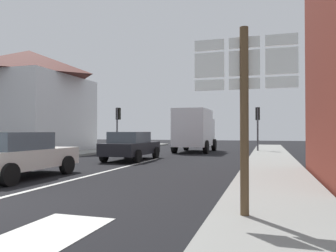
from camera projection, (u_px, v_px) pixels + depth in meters
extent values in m
plane|color=black|center=(145.00, 162.00, 15.98)|extent=(80.00, 80.00, 0.00)
cube|color=gray|center=(273.00, 169.00, 12.35)|extent=(2.25, 44.00, 0.14)
cube|color=gray|center=(15.00, 161.00, 15.79)|extent=(2.25, 44.00, 0.14)
cube|color=silver|center=(106.00, 171.00, 12.15)|extent=(0.16, 12.00, 0.01)
cube|color=silver|center=(44.00, 235.00, 4.69)|extent=(1.20, 2.20, 0.01)
cube|color=silver|center=(29.00, 114.00, 24.58)|extent=(7.32, 7.57, 5.55)
pyramid|color=#4C231E|center=(29.00, 64.00, 24.64)|extent=(7.69, 7.95, 2.05)
cube|color=silver|center=(63.00, 144.00, 28.74)|extent=(4.39, 1.20, 0.70)
cube|color=beige|center=(19.00, 159.00, 10.43)|extent=(1.75, 4.20, 0.60)
cube|color=#47515B|center=(13.00, 141.00, 10.20)|extent=(1.55, 2.10, 0.55)
cylinder|color=black|center=(26.00, 163.00, 11.97)|extent=(0.22, 0.64, 0.64)
cylinder|color=black|center=(67.00, 165.00, 11.47)|extent=(0.22, 0.64, 0.64)
cylinder|color=black|center=(9.00, 175.00, 8.88)|extent=(0.22, 0.64, 0.64)
cube|color=black|center=(132.00, 148.00, 16.95)|extent=(1.77, 4.21, 0.60)
cube|color=#47515B|center=(130.00, 137.00, 16.72)|extent=(1.56, 2.11, 0.55)
cylinder|color=black|center=(127.00, 152.00, 18.49)|extent=(0.22, 0.64, 0.64)
cylinder|color=black|center=(156.00, 153.00, 17.99)|extent=(0.22, 0.64, 0.64)
cylinder|color=black|center=(104.00, 156.00, 15.90)|extent=(0.22, 0.64, 0.64)
cylinder|color=black|center=(138.00, 156.00, 15.40)|extent=(0.22, 0.64, 0.64)
cube|color=silver|center=(193.00, 128.00, 23.17)|extent=(2.22, 3.71, 2.60)
cube|color=silver|center=(200.00, 132.00, 25.56)|extent=(2.10, 1.31, 2.00)
cube|color=#47515B|center=(200.00, 122.00, 25.62)|extent=(1.76, 0.11, 0.70)
cylinder|color=black|center=(186.00, 145.00, 25.82)|extent=(0.28, 0.90, 0.90)
cylinder|color=black|center=(214.00, 145.00, 25.17)|extent=(0.28, 0.90, 0.90)
cylinder|color=black|center=(174.00, 147.00, 22.57)|extent=(0.28, 0.90, 0.90)
cylinder|color=black|center=(206.00, 147.00, 21.92)|extent=(0.28, 0.90, 0.90)
cylinder|color=brown|center=(244.00, 125.00, 5.31)|extent=(0.14, 0.14, 3.20)
cube|color=white|center=(209.00, 45.00, 5.55)|extent=(0.50, 0.03, 0.18)
cube|color=black|center=(209.00, 45.00, 5.57)|extent=(0.43, 0.01, 0.13)
cube|color=white|center=(209.00, 65.00, 5.54)|extent=(0.50, 0.03, 0.42)
cube|color=black|center=(209.00, 65.00, 5.56)|extent=(0.43, 0.01, 0.32)
cube|color=white|center=(209.00, 85.00, 5.54)|extent=(0.50, 0.03, 0.18)
cube|color=black|center=(209.00, 85.00, 5.56)|extent=(0.43, 0.01, 0.13)
cube|color=white|center=(244.00, 43.00, 5.38)|extent=(0.50, 0.03, 0.18)
cube|color=black|center=(244.00, 43.00, 5.40)|extent=(0.43, 0.01, 0.13)
cube|color=white|center=(244.00, 63.00, 5.38)|extent=(0.50, 0.03, 0.42)
cube|color=black|center=(244.00, 63.00, 5.40)|extent=(0.43, 0.01, 0.32)
cube|color=white|center=(244.00, 84.00, 5.37)|extent=(0.50, 0.03, 0.18)
cube|color=black|center=(244.00, 84.00, 5.39)|extent=(0.43, 0.01, 0.13)
cube|color=white|center=(281.00, 40.00, 5.21)|extent=(0.50, 0.03, 0.18)
cube|color=black|center=(281.00, 40.00, 5.23)|extent=(0.43, 0.01, 0.13)
cube|color=white|center=(282.00, 61.00, 5.21)|extent=(0.50, 0.03, 0.42)
cube|color=black|center=(281.00, 61.00, 5.23)|extent=(0.43, 0.01, 0.32)
cube|color=white|center=(282.00, 82.00, 5.20)|extent=(0.50, 0.03, 0.18)
cube|color=black|center=(282.00, 82.00, 5.22)|extent=(0.43, 0.01, 0.13)
cylinder|color=#47474C|center=(117.00, 129.00, 24.70)|extent=(0.12, 0.12, 3.29)
cube|color=black|center=(118.00, 114.00, 24.92)|extent=(0.30, 0.28, 0.90)
sphere|color=#360303|center=(119.00, 110.00, 25.05)|extent=(0.18, 0.18, 0.18)
sphere|color=orange|center=(119.00, 114.00, 25.05)|extent=(0.18, 0.18, 0.18)
sphere|color=black|center=(119.00, 118.00, 25.04)|extent=(0.18, 0.18, 0.18)
cylinder|color=#47474C|center=(258.00, 130.00, 23.01)|extent=(0.12, 0.12, 3.20)
cube|color=black|center=(258.00, 114.00, 23.22)|extent=(0.30, 0.28, 0.90)
sphere|color=#360303|center=(258.00, 110.00, 23.36)|extent=(0.18, 0.18, 0.18)
sphere|color=orange|center=(258.00, 114.00, 23.36)|extent=(0.18, 0.18, 0.18)
sphere|color=black|center=(258.00, 118.00, 23.35)|extent=(0.18, 0.18, 0.18)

